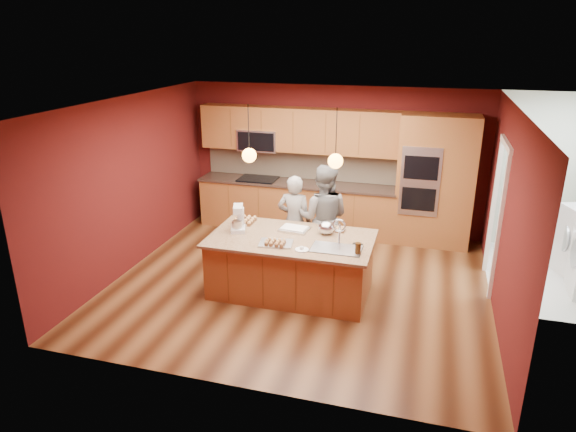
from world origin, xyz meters
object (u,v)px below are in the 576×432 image
(person_right, at_px, (323,218))
(mixing_bowl, at_px, (326,228))
(person_left, at_px, (294,221))
(stand_mixer, at_px, (238,220))
(island, at_px, (292,264))

(person_right, relative_size, mixing_bowl, 7.14)
(person_left, height_order, stand_mixer, person_left)
(mixing_bowl, bearing_deg, person_left, 135.61)
(island, relative_size, stand_mixer, 6.04)
(person_left, height_order, person_right, person_right)
(island, height_order, mixing_bowl, island)
(island, height_order, person_left, person_left)
(person_right, xyz_separation_m, mixing_bowl, (0.18, -0.63, 0.09))
(person_right, distance_m, mixing_bowl, 0.67)
(person_right, height_order, mixing_bowl, person_right)
(island, xyz_separation_m, person_right, (0.25, 0.90, 0.42))
(island, distance_m, stand_mixer, 1.01)
(mixing_bowl, bearing_deg, person_right, 106.17)
(person_left, relative_size, mixing_bowl, 6.30)
(island, xyz_separation_m, stand_mixer, (-0.83, 0.05, 0.58))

